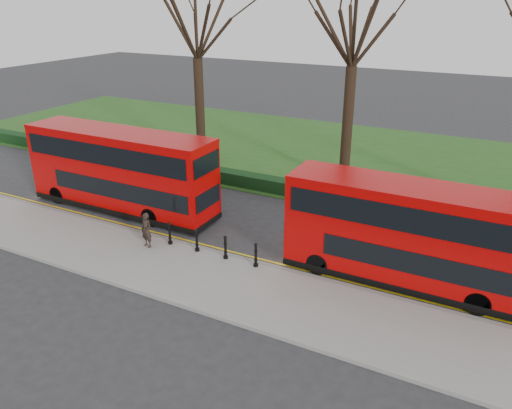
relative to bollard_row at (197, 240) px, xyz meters
The scene contains 13 objects.
ground 1.70m from the bollard_row, 59.39° to the left, with size 120.00×120.00×0.00m, color #28282B.
pavement 1.92m from the bollard_row, 64.17° to the right, with size 60.00×4.00×0.15m, color gray.
kerb 1.04m from the bollard_row, 23.66° to the left, with size 60.00×0.25×0.16m, color slate.
grass_verge 16.38m from the bollard_row, 87.20° to the left, with size 60.00×18.00×0.06m, color #244C19.
hedge 8.19m from the bollard_row, 84.40° to the left, with size 60.00×0.90×0.80m, color black.
yellow_line_outer 1.21m from the bollard_row, 39.14° to the left, with size 60.00×0.10×0.01m, color yellow.
yellow_line_inner 1.33m from the bollard_row, 46.78° to the left, with size 60.00×0.10×0.01m, color yellow.
tree_left 15.72m from the bollard_row, 122.39° to the left, with size 7.75×7.75×12.11m.
tree_mid 14.34m from the bollard_row, 76.15° to the left, with size 7.88×7.88×12.32m.
bollard_row is the anchor object (origin of this frame).
bus_lead 6.72m from the bollard_row, 158.89° to the left, with size 10.43×2.40×4.15m.
bus_rear 9.00m from the bollard_row, 12.02° to the left, with size 9.98×2.29×3.97m.
pedestrian 2.27m from the bollard_row, 162.93° to the right, with size 0.58×0.38×1.58m, color black.
Camera 1 is at (10.26, -17.06, 10.38)m, focal length 35.00 mm.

